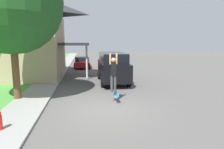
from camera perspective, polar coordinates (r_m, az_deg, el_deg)
The scene contains 8 objects.
ground_plane at distance 9.36m, azimuth -2.47°, elevation -9.73°, with size 120.00×120.00×0.00m, color #54514F.
sidewalk at distance 15.37m, azimuth -18.17°, elevation -2.46°, with size 1.80×80.00×0.10m.
house at distance 19.50m, azimuth -29.15°, elevation 11.49°, with size 12.57×7.90×7.91m.
lawn_tree_near at distance 11.56m, azimuth -27.04°, elevation 17.91°, with size 5.15×5.15×7.48m.
suv_parked at distance 15.09m, azimuth 0.20°, elevation 2.28°, with size 2.05×5.06×2.25m.
car_down_street at distance 24.33m, azimuth -8.54°, elevation 3.48°, with size 1.89×4.25×1.33m.
skateboarder at distance 10.00m, azimuth 0.40°, elevation 0.76°, with size 0.41×0.23×1.97m.
skateboard at distance 10.25m, azimuth 1.18°, elevation -5.80°, with size 0.24×0.76×0.26m.
Camera 1 is at (-0.82, -8.82, 3.04)m, focal length 32.00 mm.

